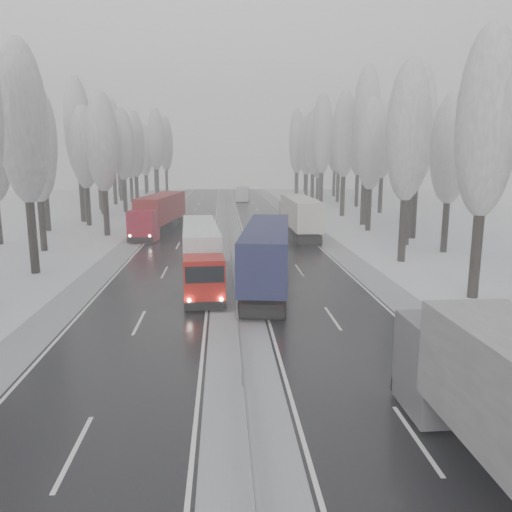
{
  "coord_description": "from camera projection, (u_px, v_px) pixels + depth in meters",
  "views": [
    {
      "loc": [
        -0.71,
        -13.87,
        8.65
      ],
      "look_at": [
        1.5,
        18.96,
        2.2
      ],
      "focal_mm": 35.0,
      "sensor_mm": 36.0,
      "label": 1
    }
  ],
  "objects": [
    {
      "name": "tree_68",
      "position": [
        122.0,
        145.0,
        79.8
      ],
      "size": [
        3.6,
        3.6,
        16.65
      ],
      "color": "black",
      "rests_on": "ground"
    },
    {
      "name": "tree_78",
      "position": [
        154.0,
        142.0,
        124.61
      ],
      "size": [
        3.6,
        3.6,
        19.55
      ],
      "color": "black",
      "rests_on": "ground"
    },
    {
      "name": "tree_66",
      "position": [
        103.0,
        150.0,
        73.25
      ],
      "size": [
        3.6,
        3.6,
        15.23
      ],
      "color": "black",
      "rests_on": "ground"
    },
    {
      "name": "tree_76",
      "position": [
        166.0,
        144.0,
        118.51
      ],
      "size": [
        3.6,
        3.6,
        18.55
      ],
      "color": "black",
      "rests_on": "ground"
    },
    {
      "name": "tree_29",
      "position": [
        359.0,
        141.0,
        88.97
      ],
      "size": [
        3.6,
        3.6,
        18.11
      ],
      "color": "black",
      "rests_on": "ground"
    },
    {
      "name": "tree_31",
      "position": [
        339.0,
        141.0,
        98.38
      ],
      "size": [
        3.6,
        3.6,
        18.58
      ],
      "color": "black",
      "rests_on": "ground"
    },
    {
      "name": "tree_65",
      "position": [
        78.0,
        129.0,
        67.08
      ],
      "size": [
        3.6,
        3.6,
        19.48
      ],
      "color": "black",
      "rests_on": "ground"
    },
    {
      "name": "tree_70",
      "position": [
        135.0,
        145.0,
        89.63
      ],
      "size": [
        3.6,
        3.6,
        17.09
      ],
      "color": "black",
      "rests_on": "ground"
    },
    {
      "name": "box_truck_distant",
      "position": [
        243.0,
        194.0,
        102.18
      ],
      "size": [
        3.12,
        8.27,
        3.02
      ],
      "rotation": [
        0.0,
        0.0,
        -0.08
      ],
      "color": "silver",
      "rests_on": "ground"
    },
    {
      "name": "truck_red_white",
      "position": [
        201.0,
        249.0,
        35.69
      ],
      "size": [
        3.43,
        15.34,
        3.91
      ],
      "rotation": [
        0.0,
        0.0,
        0.07
      ],
      "color": "#AF0F09",
      "rests_on": "ground"
    },
    {
      "name": "tree_23",
      "position": [
        410.0,
        157.0,
        63.7
      ],
      "size": [
        3.6,
        3.6,
        13.55
      ],
      "color": "black",
      "rests_on": "ground"
    },
    {
      "name": "tree_28",
      "position": [
        322.0,
        134.0,
        84.39
      ],
      "size": [
        3.6,
        3.6,
        19.62
      ],
      "color": "black",
      "rests_on": "ground"
    },
    {
      "name": "tree_22",
      "position": [
        371.0,
        145.0,
        59.09
      ],
      "size": [
        3.6,
        3.6,
        15.86
      ],
      "color": "black",
      "rests_on": "ground"
    },
    {
      "name": "shoulder_left",
      "position": [
        116.0,
        258.0,
        43.99
      ],
      "size": [
        2.4,
        200.0,
        0.04
      ],
      "primitive_type": "cube",
      "color": "#9A9CA1",
      "rests_on": "ground"
    },
    {
      "name": "tree_20",
      "position": [
        411.0,
        143.0,
        48.95
      ],
      "size": [
        3.6,
        3.6,
        15.71
      ],
      "color": "black",
      "rests_on": "ground"
    },
    {
      "name": "tree_24",
      "position": [
        367.0,
        122.0,
        63.89
      ],
      "size": [
        3.6,
        3.6,
        20.49
      ],
      "color": "black",
      "rests_on": "ground"
    },
    {
      "name": "tree_67",
      "position": [
        99.0,
        143.0,
        76.84
      ],
      "size": [
        3.6,
        3.6,
        17.09
      ],
      "color": "black",
      "rests_on": "ground"
    },
    {
      "name": "tree_25",
      "position": [
        408.0,
        130.0,
        68.39
      ],
      "size": [
        3.6,
        3.6,
        19.44
      ],
      "color": "black",
      "rests_on": "ground"
    },
    {
      "name": "tree_36",
      "position": [
        297.0,
        140.0,
        117.85
      ],
      "size": [
        3.6,
        3.6,
        20.23
      ],
      "color": "black",
      "rests_on": "ground"
    },
    {
      "name": "tree_16",
      "position": [
        487.0,
        124.0,
        29.57
      ],
      "size": [
        3.6,
        3.6,
        16.53
      ],
      "color": "black",
      "rests_on": "ground"
    },
    {
      "name": "tree_33",
      "position": [
        318.0,
        155.0,
        106.07
      ],
      "size": [
        3.6,
        3.6,
        14.33
      ],
      "color": "black",
      "rests_on": "ground"
    },
    {
      "name": "tree_21",
      "position": [
        419.0,
        126.0,
        52.66
      ],
      "size": [
        3.6,
        3.6,
        18.62
      ],
      "color": "black",
      "rests_on": "ground"
    },
    {
      "name": "truck_cream_box",
      "position": [
        299.0,
        213.0,
        56.28
      ],
      "size": [
        2.72,
        17.07,
        4.37
      ],
      "rotation": [
        0.0,
        0.0,
        0.0
      ],
      "color": "#9E9B8C",
      "rests_on": "ground"
    },
    {
      "name": "tree_18",
      "position": [
        408.0,
        133.0,
        40.66
      ],
      "size": [
        3.6,
        3.6,
        16.58
      ],
      "color": "black",
      "rests_on": "ground"
    },
    {
      "name": "tree_35",
      "position": [
        335.0,
        144.0,
        112.89
      ],
      "size": [
        3.6,
        3.6,
        18.25
      ],
      "color": "black",
      "rests_on": "ground"
    },
    {
      "name": "tree_19",
      "position": [
        451.0,
        150.0,
        45.18
      ],
      "size": [
        3.6,
        3.6,
        14.57
      ],
      "color": "black",
      "rests_on": "ground"
    },
    {
      "name": "tree_30",
      "position": [
        313.0,
        143.0,
        94.16
      ],
      "size": [
        3.6,
        3.6,
        17.86
      ],
      "color": "black",
      "rests_on": "ground"
    },
    {
      "name": "tree_32",
      "position": [
        307.0,
        146.0,
        101.58
      ],
      "size": [
        3.6,
        3.6,
        17.33
      ],
      "color": "black",
      "rests_on": "ground"
    },
    {
      "name": "carriageway_right",
      "position": [
        289.0,
        256.0,
        45.01
      ],
      "size": [
        7.5,
        200.0,
        0.03
      ],
      "primitive_type": "cube",
      "color": "black",
      "rests_on": "ground"
    },
    {
      "name": "tree_38",
      "position": [
        297.0,
        147.0,
        128.58
      ],
      "size": [
        3.6,
        3.6,
        17.97
      ],
      "color": "black",
      "rests_on": "ground"
    },
    {
      "name": "truck_blue_box",
      "position": [
        268.0,
        251.0,
        33.54
      ],
      "size": [
        4.88,
        17.15,
        4.36
      ],
      "rotation": [
        0.0,
        0.0,
        -0.13
      ],
      "color": "#1E224C",
      "rests_on": "ground"
    },
    {
      "name": "tree_79",
      "position": [
        146.0,
        149.0,
        128.65
      ],
      "size": [
        3.6,
        3.6,
        17.07
      ],
      "color": "black",
      "rests_on": "ground"
    },
    {
      "name": "tree_62",
      "position": [
        102.0,
        143.0,
        55.19
      ],
      "size": [
        3.6,
        3.6,
        16.04
      ],
      "color": "black",
      "rests_on": "ground"
    },
    {
      "name": "tree_75",
      "position": [
        118.0,
        143.0,
        112.56
      ],
      "size": [
        3.6,
        3.6,
        18.6
      ],
      "color": "black",
      "rests_on": "ground"
    },
    {
      "name": "tree_26",
      "position": [
        345.0,
        135.0,
        74.11
      ],
      "size": [
        3.6,
        3.6,
        18.78
      ],
      "color": "black",
      "rests_on": "ground"
    },
    {
      "name": "tree_58",
      "position": [
        23.0,
        124.0,
        36.21
      ],
      "size": [
        3.6,
        3.6,
        17.21
      ],
      "color": "black",
      "rests_on": "ground"
    },
    {
      "name": "median_guardrail",
      "position": [
        231.0,
        250.0,
        44.54
      ],
      "size": [
        0.12,
        200.0,
        0.76
      ],
      "color": "slate",
      "rests_on": "ground"
    },
    {
      "name": "tree_64",
      "position": [
        84.0,
        148.0,
        63.78
      ],
      "size": [
        3.6,
        3.6,
        15.42
      ],
      "color": "black",
      "rests_on": "ground"
    },
    {
      "name": "tree_34",
      "position": [
        297.0,
        146.0,
        108.44
      ],
      "size": [
        3.6,
        3.6,
        17.63
      ],
      "color": "black",
      "rests_on": "ground"
    },
    {
      "name": "tree_60",
      "position": [
        36.0,
        148.0,
        45.76
      ],
      "size": [
        3.6,
        3.6,
        14.84
      ],
      "color": "black",
      "rests_on": "ground"
    },
    {
      "name": "shoulder_right",
      "position": [
        343.0,
        255.0,
        45.33
      ],
      "size": [
        2.4,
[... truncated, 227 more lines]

